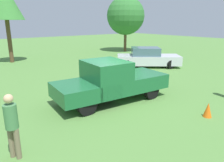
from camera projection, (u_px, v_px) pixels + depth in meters
ground_plane at (109, 100)px, 9.71m from camera, size 80.00×80.00×0.00m
pickup_truck at (109, 80)px, 9.31m from camera, size 5.24×2.36×1.82m
sedan_near at (148, 58)px, 16.60m from camera, size 4.86×4.43×1.48m
person_visitor at (12, 123)px, 5.34m from camera, size 0.44×0.44×1.74m
tree_back_left at (4, 1)px, 17.17m from camera, size 2.85×2.85×6.53m
tree_back_right at (126, 16)px, 24.19m from camera, size 4.25×4.25×6.12m
traffic_cone at (208, 110)px, 7.91m from camera, size 0.32×0.32×0.55m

